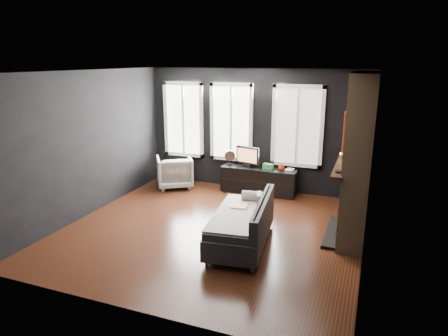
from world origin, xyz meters
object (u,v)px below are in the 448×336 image
at_px(book, 286,164).
at_px(media_console, 259,180).
at_px(sofa, 241,222).
at_px(armchair, 174,170).
at_px(monitor, 248,155).
at_px(mantel_vase, 345,153).
at_px(mug, 281,167).

bearing_deg(book, media_console, -174.51).
distance_m(sofa, armchair, 3.32).
relative_size(media_console, monitor, 2.92).
xyz_separation_m(sofa, media_console, (-0.45, 2.61, -0.10)).
xyz_separation_m(armchair, media_console, (1.95, 0.32, -0.11)).
bearing_deg(book, armchair, -171.60).
bearing_deg(media_console, sofa, -79.47).
bearing_deg(mantel_vase, monitor, 150.85).
bearing_deg(armchair, monitor, 157.31).
xyz_separation_m(sofa, monitor, (-0.73, 2.60, 0.44)).
height_order(sofa, armchair, armchair).
relative_size(sofa, media_console, 1.09).
bearing_deg(mug, media_console, 177.61).
bearing_deg(armchair, mug, 153.49).
bearing_deg(mug, book, 42.14).
xyz_separation_m(media_console, mantel_vase, (1.85, -1.19, 1.03)).
distance_m(monitor, mug, 0.80).
relative_size(sofa, mantel_vase, 10.48).
height_order(media_console, monitor, monitor).
bearing_deg(media_console, mug, -1.60).
height_order(mug, mantel_vase, mantel_vase).
relative_size(monitor, mantel_vase, 3.30).
bearing_deg(armchair, sofa, 102.92).
bearing_deg(mug, mantel_vase, -40.77).
distance_m(monitor, mantel_vase, 2.49).
bearing_deg(monitor, media_console, 13.91).
distance_m(sofa, media_console, 2.65).
bearing_deg(book, sofa, -92.81).
bearing_deg(armchair, media_console, 155.81).
distance_m(sofa, book, 2.68).
relative_size(sofa, book, 8.01).
bearing_deg(armchair, book, 154.95).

